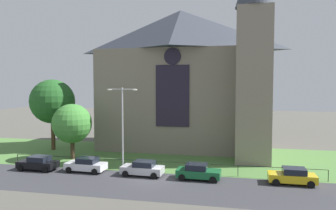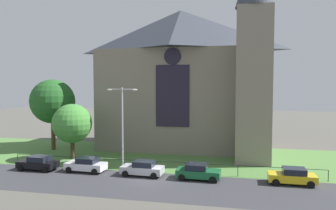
{
  "view_description": "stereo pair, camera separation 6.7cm",
  "coord_description": "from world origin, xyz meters",
  "px_view_note": "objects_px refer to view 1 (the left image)",
  "views": [
    {
      "loc": [
        7.92,
        -29.45,
        9.03
      ],
      "look_at": [
        -0.02,
        8.0,
        6.7
      ],
      "focal_mm": 34.02,
      "sensor_mm": 36.0,
      "label": 1
    },
    {
      "loc": [
        7.98,
        -29.44,
        9.03
      ],
      "look_at": [
        -0.02,
        8.0,
        6.7
      ],
      "focal_mm": 34.02,
      "sensor_mm": 36.0,
      "label": 2
    }
  ],
  "objects_px": {
    "parked_car_white": "(86,165)",
    "parked_car_silver": "(143,168)",
    "parked_car_black": "(38,163)",
    "parked_car_green": "(198,172)",
    "tree_left_near": "(72,124)",
    "tree_left_far": "(52,102)",
    "streetlamp_near": "(122,118)",
    "church_building": "(185,77)",
    "parked_car_yellow": "(292,176)"
  },
  "relations": [
    {
      "from": "church_building",
      "to": "tree_left_far",
      "type": "xyz_separation_m",
      "value": [
        -17.93,
        -5.54,
        -3.47
      ]
    },
    {
      "from": "parked_car_black",
      "to": "parked_car_yellow",
      "type": "height_order",
      "value": "same"
    },
    {
      "from": "tree_left_far",
      "to": "parked_car_green",
      "type": "xyz_separation_m",
      "value": [
        21.71,
        -10.11,
        -6.06
      ]
    },
    {
      "from": "tree_left_far",
      "to": "streetlamp_near",
      "type": "xyz_separation_m",
      "value": [
        13.43,
        -8.38,
        -1.23
      ]
    },
    {
      "from": "tree_left_far",
      "to": "streetlamp_near",
      "type": "relative_size",
      "value": 1.12
    },
    {
      "from": "streetlamp_near",
      "to": "parked_car_yellow",
      "type": "bearing_deg",
      "value": -4.68
    },
    {
      "from": "tree_left_far",
      "to": "parked_car_white",
      "type": "relative_size",
      "value": 2.32
    },
    {
      "from": "church_building",
      "to": "parked_car_black",
      "type": "bearing_deg",
      "value": -130.38
    },
    {
      "from": "church_building",
      "to": "parked_car_green",
      "type": "distance_m",
      "value": 18.7
    },
    {
      "from": "church_building",
      "to": "parked_car_green",
      "type": "bearing_deg",
      "value": -76.43
    },
    {
      "from": "tree_left_near",
      "to": "parked_car_yellow",
      "type": "distance_m",
      "value": 25.55
    },
    {
      "from": "parked_car_black",
      "to": "parked_car_green",
      "type": "height_order",
      "value": "same"
    },
    {
      "from": "parked_car_white",
      "to": "parked_car_green",
      "type": "relative_size",
      "value": 1.0
    },
    {
      "from": "tree_left_far",
      "to": "parked_car_green",
      "type": "distance_m",
      "value": 24.7
    },
    {
      "from": "church_building",
      "to": "parked_car_yellow",
      "type": "bearing_deg",
      "value": -50.96
    },
    {
      "from": "parked_car_silver",
      "to": "streetlamp_near",
      "type": "bearing_deg",
      "value": -28.37
    },
    {
      "from": "parked_car_black",
      "to": "parked_car_green",
      "type": "distance_m",
      "value": 17.18
    },
    {
      "from": "parked_car_black",
      "to": "tree_left_near",
      "type": "bearing_deg",
      "value": -99.0
    },
    {
      "from": "parked_car_black",
      "to": "parked_car_white",
      "type": "distance_m",
      "value": 5.38
    },
    {
      "from": "parked_car_white",
      "to": "parked_car_silver",
      "type": "relative_size",
      "value": 1.0
    },
    {
      "from": "streetlamp_near",
      "to": "church_building",
      "type": "bearing_deg",
      "value": 72.06
    },
    {
      "from": "streetlamp_near",
      "to": "parked_car_white",
      "type": "relative_size",
      "value": 2.07
    },
    {
      "from": "tree_left_near",
      "to": "parked_car_silver",
      "type": "xyz_separation_m",
      "value": [
        10.57,
        -5.25,
        -3.65
      ]
    },
    {
      "from": "parked_car_silver",
      "to": "parked_car_yellow",
      "type": "xyz_separation_m",
      "value": [
        14.22,
        0.23,
        0.0
      ]
    },
    {
      "from": "tree_left_near",
      "to": "streetlamp_near",
      "type": "xyz_separation_m",
      "value": [
        7.87,
        -3.64,
        1.18
      ]
    },
    {
      "from": "church_building",
      "to": "tree_left_far",
      "type": "height_order",
      "value": "church_building"
    },
    {
      "from": "parked_car_silver",
      "to": "parked_car_yellow",
      "type": "distance_m",
      "value": 14.22
    },
    {
      "from": "church_building",
      "to": "streetlamp_near",
      "type": "xyz_separation_m",
      "value": [
        -4.51,
        -13.92,
        -4.7
      ]
    },
    {
      "from": "church_building",
      "to": "tree_left_far",
      "type": "relative_size",
      "value": 2.62
    },
    {
      "from": "tree_left_near",
      "to": "parked_car_green",
      "type": "bearing_deg",
      "value": -18.37
    },
    {
      "from": "church_building",
      "to": "parked_car_yellow",
      "type": "xyz_separation_m",
      "value": [
        12.41,
        -15.3,
        -9.53
      ]
    },
    {
      "from": "church_building",
      "to": "parked_car_silver",
      "type": "xyz_separation_m",
      "value": [
        -1.8,
        -15.53,
        -9.53
      ]
    },
    {
      "from": "parked_car_yellow",
      "to": "parked_car_silver",
      "type": "bearing_deg",
      "value": 1.69
    },
    {
      "from": "tree_left_far",
      "to": "church_building",
      "type": "bearing_deg",
      "value": 17.16
    },
    {
      "from": "parked_car_silver",
      "to": "parked_car_green",
      "type": "bearing_deg",
      "value": -178.73
    },
    {
      "from": "tree_left_near",
      "to": "tree_left_far",
      "type": "bearing_deg",
      "value": 139.53
    },
    {
      "from": "parked_car_black",
      "to": "parked_car_yellow",
      "type": "relative_size",
      "value": 1.01
    },
    {
      "from": "parked_car_white",
      "to": "parked_car_green",
      "type": "xyz_separation_m",
      "value": [
        11.82,
        -0.31,
        0.0
      ]
    },
    {
      "from": "tree_left_near",
      "to": "parked_car_green",
      "type": "xyz_separation_m",
      "value": [
        16.15,
        -5.36,
        -3.65
      ]
    },
    {
      "from": "parked_car_black",
      "to": "parked_car_silver",
      "type": "xyz_separation_m",
      "value": [
        11.6,
        0.23,
        0.0
      ]
    },
    {
      "from": "parked_car_black",
      "to": "parked_car_white",
      "type": "relative_size",
      "value": 0.99
    },
    {
      "from": "church_building",
      "to": "parked_car_white",
      "type": "height_order",
      "value": "church_building"
    },
    {
      "from": "parked_car_black",
      "to": "parked_car_green",
      "type": "relative_size",
      "value": 0.99
    },
    {
      "from": "church_building",
      "to": "tree_left_near",
      "type": "bearing_deg",
      "value": -140.28
    },
    {
      "from": "tree_left_near",
      "to": "parked_car_black",
      "type": "height_order",
      "value": "tree_left_near"
    },
    {
      "from": "parked_car_green",
      "to": "parked_car_white",
      "type": "bearing_deg",
      "value": -178.88
    },
    {
      "from": "tree_left_near",
      "to": "parked_car_white",
      "type": "bearing_deg",
      "value": -49.41
    },
    {
      "from": "parked_car_white",
      "to": "streetlamp_near",
      "type": "bearing_deg",
      "value": -155.71
    },
    {
      "from": "tree_left_far",
      "to": "parked_car_silver",
      "type": "bearing_deg",
      "value": -31.78
    },
    {
      "from": "tree_left_far",
      "to": "parked_car_silver",
      "type": "height_order",
      "value": "tree_left_far"
    }
  ]
}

